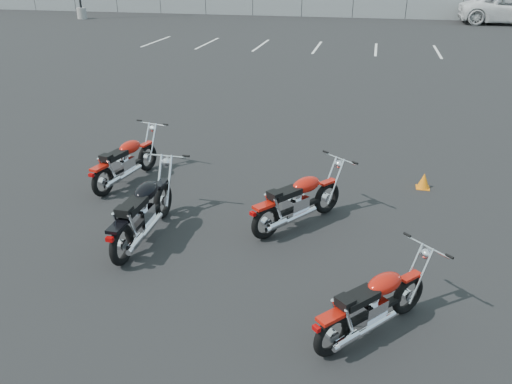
% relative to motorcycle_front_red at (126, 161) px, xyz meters
% --- Properties ---
extents(ground, '(120.00, 120.00, 0.00)m').
position_rel_motorcycle_front_red_xyz_m(ground, '(2.80, -1.82, -0.47)').
color(ground, black).
rests_on(ground, ground).
extents(motorcycle_front_red, '(0.89, 2.08, 1.02)m').
position_rel_motorcycle_front_red_xyz_m(motorcycle_front_red, '(0.00, 0.00, 0.00)').
color(motorcycle_front_red, black).
rests_on(motorcycle_front_red, ground).
extents(motorcycle_second_black, '(0.87, 2.26, 1.11)m').
position_rel_motorcycle_front_red_xyz_m(motorcycle_second_black, '(1.32, -2.03, 0.04)').
color(motorcycle_second_black, black).
rests_on(motorcycle_second_black, ground).
extents(motorcycle_third_red, '(1.60, 1.90, 1.03)m').
position_rel_motorcycle_front_red_xyz_m(motorcycle_third_red, '(3.69, -1.02, 0.00)').
color(motorcycle_third_red, black).
rests_on(motorcycle_third_red, ground).
extents(motorcycle_rear_red, '(1.56, 1.68, 0.95)m').
position_rel_motorcycle_front_red_xyz_m(motorcycle_rear_red, '(4.99, -3.54, -0.03)').
color(motorcycle_rear_red, black).
rests_on(motorcycle_rear_red, ground).
extents(training_cone_near, '(0.26, 0.26, 0.32)m').
position_rel_motorcycle_front_red_xyz_m(training_cone_near, '(5.93, 1.09, -0.31)').
color(training_cone_near, orange).
rests_on(training_cone_near, ground).
extents(chainlink_fence, '(80.06, 0.06, 1.80)m').
position_rel_motorcycle_front_red_xyz_m(chainlink_fence, '(2.80, 33.18, 0.43)').
color(chainlink_fence, slate).
rests_on(chainlink_fence, ground).
extents(parking_line_stripes, '(15.12, 4.00, 0.01)m').
position_rel_motorcycle_front_red_xyz_m(parking_line_stripes, '(0.30, 18.18, -0.46)').
color(parking_line_stripes, silver).
rests_on(parking_line_stripes, ground).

